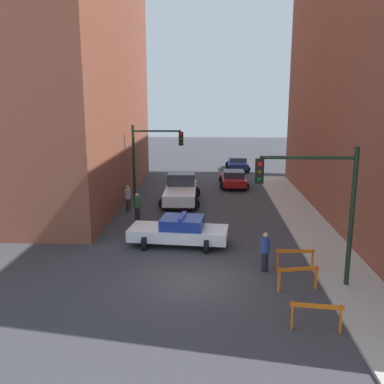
# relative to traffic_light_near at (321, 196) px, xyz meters

# --- Properties ---
(ground_plane) EXTENTS (120.00, 120.00, 0.00)m
(ground_plane) POSITION_rel_traffic_light_near_xyz_m (-4.73, 0.30, -3.53)
(ground_plane) COLOR #38383D
(sidewalk_right) EXTENTS (2.40, 44.00, 0.12)m
(sidewalk_right) POSITION_rel_traffic_light_near_xyz_m (1.47, 0.30, -3.47)
(sidewalk_right) COLOR #B2ADA3
(sidewalk_right) RESTS_ON ground_plane
(building_corner_left) EXTENTS (14.00, 20.00, 23.56)m
(building_corner_left) POSITION_rel_traffic_light_near_xyz_m (-16.73, 14.30, 8.25)
(building_corner_left) COLOR brown
(building_corner_left) RESTS_ON ground_plane
(traffic_light_near) EXTENTS (3.64, 0.35, 5.20)m
(traffic_light_near) POSITION_rel_traffic_light_near_xyz_m (0.00, 0.00, 0.00)
(traffic_light_near) COLOR black
(traffic_light_near) RESTS_ON sidewalk_right
(traffic_light_far) EXTENTS (3.44, 0.35, 5.20)m
(traffic_light_far) POSITION_rel_traffic_light_near_xyz_m (-8.03, 13.13, -0.13)
(traffic_light_far) COLOR black
(traffic_light_far) RESTS_ON ground_plane
(police_car) EXTENTS (4.86, 2.66, 1.52)m
(police_car) POSITION_rel_traffic_light_near_xyz_m (-5.44, 4.39, -2.81)
(police_car) COLOR white
(police_car) RESTS_ON ground_plane
(white_truck) EXTENTS (2.69, 5.43, 1.90)m
(white_truck) POSITION_rel_traffic_light_near_xyz_m (-5.95, 12.86, -2.62)
(white_truck) COLOR silver
(white_truck) RESTS_ON ground_plane
(parked_car_near) EXTENTS (2.30, 4.32, 1.31)m
(parked_car_near) POSITION_rel_traffic_light_near_xyz_m (-2.11, 18.26, -2.86)
(parked_car_near) COLOR maroon
(parked_car_near) RESTS_ON ground_plane
(parked_car_mid) EXTENTS (2.29, 4.31, 1.31)m
(parked_car_mid) POSITION_rel_traffic_light_near_xyz_m (-1.30, 26.15, -2.86)
(parked_car_mid) COLOR navy
(parked_car_mid) RESTS_ON ground_plane
(pedestrian_crossing) EXTENTS (0.42, 0.42, 1.66)m
(pedestrian_crossing) POSITION_rel_traffic_light_near_xyz_m (-8.15, 8.36, -2.67)
(pedestrian_crossing) COLOR black
(pedestrian_crossing) RESTS_ON ground_plane
(pedestrian_corner) EXTENTS (0.41, 0.41, 1.66)m
(pedestrian_corner) POSITION_rel_traffic_light_near_xyz_m (-9.08, 10.45, -2.67)
(pedestrian_corner) COLOR #382D23
(pedestrian_corner) RESTS_ON ground_plane
(pedestrian_sidewalk) EXTENTS (0.51, 0.51, 1.66)m
(pedestrian_sidewalk) POSITION_rel_traffic_light_near_xyz_m (-1.72, 1.41, -2.67)
(pedestrian_sidewalk) COLOR black
(pedestrian_sidewalk) RESTS_ON ground_plane
(barrier_front) EXTENTS (1.59, 0.34, 0.90)m
(barrier_front) POSITION_rel_traffic_light_near_xyz_m (-0.72, -3.17, -2.91)
(barrier_front) COLOR orange
(barrier_front) RESTS_ON ground_plane
(barrier_mid) EXTENTS (1.58, 0.43, 0.90)m
(barrier_mid) POSITION_rel_traffic_light_near_xyz_m (-0.72, -0.32, -2.91)
(barrier_mid) COLOR orange
(barrier_mid) RESTS_ON ground_plane
(barrier_back) EXTENTS (1.60, 0.16, 0.90)m
(barrier_back) POSITION_rel_traffic_light_near_xyz_m (-0.46, 1.55, -2.91)
(barrier_back) COLOR orange
(barrier_back) RESTS_ON ground_plane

